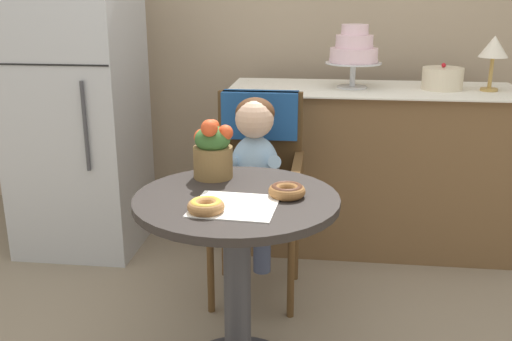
# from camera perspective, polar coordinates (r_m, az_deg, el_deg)

# --- Properties ---
(back_wall) EXTENTS (4.80, 0.10, 2.70)m
(back_wall) POSITION_cam_1_polar(r_m,az_deg,el_deg) (3.74, 2.53, 16.41)
(back_wall) COLOR tan
(back_wall) RESTS_ON ground
(cafe_table) EXTENTS (0.72, 0.72, 0.72)m
(cafe_table) POSITION_cam_1_polar(r_m,az_deg,el_deg) (2.10, -1.87, -8.00)
(cafe_table) COLOR #282321
(cafe_table) RESTS_ON ground
(wicker_chair) EXTENTS (0.42, 0.45, 0.95)m
(wicker_chair) POSITION_cam_1_polar(r_m,az_deg,el_deg) (2.71, 0.19, 0.90)
(wicker_chair) COLOR brown
(wicker_chair) RESTS_ON ground
(seated_child) EXTENTS (0.27, 0.32, 0.73)m
(seated_child) POSITION_cam_1_polar(r_m,az_deg,el_deg) (2.55, -0.22, 0.74)
(seated_child) COLOR #8CADCC
(seated_child) RESTS_ON ground
(paper_napkin) EXTENTS (0.29, 0.27, 0.00)m
(paper_napkin) POSITION_cam_1_polar(r_m,az_deg,el_deg) (1.92, -2.12, -3.49)
(paper_napkin) COLOR white
(paper_napkin) RESTS_ON cafe_table
(donut_front) EXTENTS (0.12, 0.12, 0.04)m
(donut_front) POSITION_cam_1_polar(r_m,az_deg,el_deg) (1.87, -4.94, -3.46)
(donut_front) COLOR #AD7542
(donut_front) RESTS_ON cafe_table
(donut_mid) EXTENTS (0.13, 0.13, 0.04)m
(donut_mid) POSITION_cam_1_polar(r_m,az_deg,el_deg) (2.01, 3.05, -1.95)
(donut_mid) COLOR #936033
(donut_mid) RESTS_ON cafe_table
(flower_vase) EXTENTS (0.15, 0.16, 0.24)m
(flower_vase) POSITION_cam_1_polar(r_m,az_deg,el_deg) (2.20, -4.29, 2.07)
(flower_vase) COLOR brown
(flower_vase) RESTS_ON cafe_table
(display_counter) EXTENTS (1.56, 0.62, 0.90)m
(display_counter) POSITION_cam_1_polar(r_m,az_deg,el_deg) (3.32, 11.05, 0.32)
(display_counter) COLOR brown
(display_counter) RESTS_ON ground
(tiered_cake_stand) EXTENTS (0.30, 0.30, 0.34)m
(tiered_cake_stand) POSITION_cam_1_polar(r_m,az_deg,el_deg) (3.19, 9.59, 11.55)
(tiered_cake_stand) COLOR silver
(tiered_cake_stand) RESTS_ON display_counter
(round_layer_cake) EXTENTS (0.21, 0.21, 0.14)m
(round_layer_cake) POSITION_cam_1_polar(r_m,az_deg,el_deg) (3.27, 17.85, 8.61)
(round_layer_cake) COLOR beige
(round_layer_cake) RESTS_ON display_counter
(table_lamp) EXTENTS (0.15, 0.15, 0.28)m
(table_lamp) POSITION_cam_1_polar(r_m,az_deg,el_deg) (3.28, 22.33, 10.98)
(table_lamp) COLOR #B28C47
(table_lamp) RESTS_ON display_counter
(refrigerator) EXTENTS (0.64, 0.63, 1.70)m
(refrigerator) POSITION_cam_1_polar(r_m,az_deg,el_deg) (3.31, -17.26, 6.86)
(refrigerator) COLOR #B7BABF
(refrigerator) RESTS_ON ground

